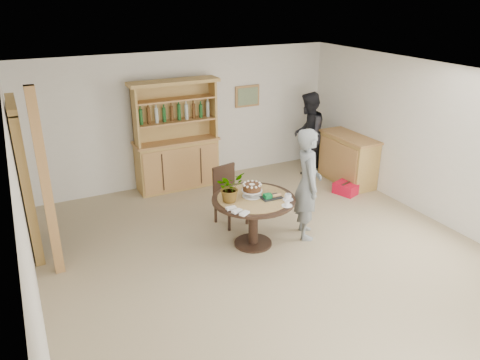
% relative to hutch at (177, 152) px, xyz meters
% --- Properties ---
extents(ground, '(7.00, 7.00, 0.00)m').
position_rel_hutch_xyz_m(ground, '(0.30, -3.24, -0.69)').
color(ground, tan).
rests_on(ground, ground).
extents(room_shell, '(6.04, 7.04, 2.52)m').
position_rel_hutch_xyz_m(room_shell, '(0.30, -3.23, 1.05)').
color(room_shell, white).
rests_on(room_shell, ground).
extents(doorway, '(0.13, 1.10, 2.18)m').
position_rel_hutch_xyz_m(doorway, '(-2.63, -1.24, 0.42)').
color(doorway, black).
rests_on(doorway, ground).
extents(pine_post, '(0.12, 0.12, 2.50)m').
position_rel_hutch_xyz_m(pine_post, '(-2.40, -2.04, 0.56)').
color(pine_post, '#AE7E49').
rests_on(pine_post, ground).
extents(hutch, '(1.62, 0.54, 2.04)m').
position_rel_hutch_xyz_m(hutch, '(0.00, 0.00, 0.00)').
color(hutch, tan).
rests_on(hutch, ground).
extents(sideboard, '(0.54, 1.26, 0.94)m').
position_rel_hutch_xyz_m(sideboard, '(3.04, -1.24, -0.22)').
color(sideboard, tan).
rests_on(sideboard, ground).
extents(dining_table, '(1.20, 1.20, 0.76)m').
position_rel_hutch_xyz_m(dining_table, '(0.26, -2.57, -0.08)').
color(dining_table, black).
rests_on(dining_table, ground).
extents(dining_chair, '(0.50, 0.50, 0.95)m').
position_rel_hutch_xyz_m(dining_chair, '(0.24, -1.74, -0.15)').
color(dining_chair, black).
rests_on(dining_chair, ground).
extents(birthday_cake, '(0.30, 0.30, 0.20)m').
position_rel_hutch_xyz_m(birthday_cake, '(0.26, -2.52, 0.19)').
color(birthday_cake, white).
rests_on(birthday_cake, dining_table).
extents(flower_vase, '(0.47, 0.44, 0.42)m').
position_rel_hutch_xyz_m(flower_vase, '(-0.09, -2.52, 0.28)').
color(flower_vase, '#3F7233').
rests_on(flower_vase, dining_table).
extents(gift_tray, '(0.30, 0.20, 0.08)m').
position_rel_hutch_xyz_m(gift_tray, '(0.48, -2.69, 0.10)').
color(gift_tray, black).
rests_on(gift_tray, dining_table).
extents(coffee_cup_a, '(0.15, 0.15, 0.09)m').
position_rel_hutch_xyz_m(coffee_cup_a, '(0.66, -2.85, 0.11)').
color(coffee_cup_a, white).
rests_on(coffee_cup_a, dining_table).
extents(coffee_cup_b, '(0.15, 0.15, 0.08)m').
position_rel_hutch_xyz_m(coffee_cup_b, '(0.54, -3.02, 0.11)').
color(coffee_cup_b, white).
rests_on(coffee_cup_b, dining_table).
extents(napkins, '(0.24, 0.33, 0.03)m').
position_rel_hutch_xyz_m(napkins, '(-0.15, -2.88, 0.09)').
color(napkins, white).
rests_on(napkins, dining_table).
extents(teen_boy, '(0.62, 0.73, 1.70)m').
position_rel_hutch_xyz_m(teen_boy, '(1.11, -2.67, 0.16)').
color(teen_boy, slate).
rests_on(teen_boy, ground).
extents(adult_person, '(1.02, 1.00, 1.65)m').
position_rel_hutch_xyz_m(adult_person, '(2.64, -0.42, 0.14)').
color(adult_person, black).
rests_on(adult_person, ground).
extents(red_suitcase, '(0.70, 0.58, 0.21)m').
position_rel_hutch_xyz_m(red_suitcase, '(2.80, -1.65, -0.59)').
color(red_suitcase, red).
rests_on(red_suitcase, ground).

